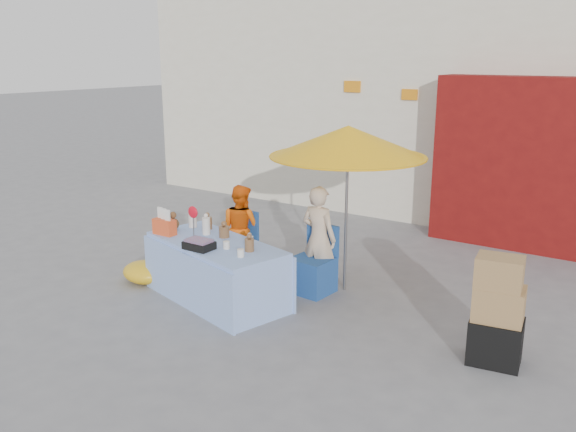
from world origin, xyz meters
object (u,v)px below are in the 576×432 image
Objects in this scene: market_table at (216,270)px; box_stack at (497,315)px; vendor_orange at (241,228)px; chair_right at (313,272)px; vendor_beige at (319,238)px; chair_left at (235,255)px; umbrella at (348,142)px.

box_stack is at bearing 20.41° from market_table.
market_table is 1.11m from vendor_orange.
vendor_beige reaches higher than chair_right.
box_stack is at bearing -4.09° from chair_left.
umbrella reaches higher than box_stack.
chair_right is at bearing 178.41° from vendor_orange.
box_stack is (2.43, -0.69, -0.17)m from vendor_beige.
chair_left is at bearing 10.67° from vendor_beige.
vendor_orange is (-0.41, 1.01, 0.23)m from market_table.
umbrella reaches higher than vendor_orange.
box_stack is at bearing 168.63° from vendor_beige.
vendor_orange is at bearing 178.41° from chair_right.
vendor_orange is 0.58× the size of umbrella.
vendor_orange is at bearing -174.47° from umbrella.
market_table is 2.44× the size of chair_left.
vendor_beige reaches higher than vendor_orange.
vendor_orange is 0.90× the size of vendor_beige.
vendor_beige is (0.84, 1.01, 0.29)m from market_table.
market_table reaches higher than box_stack.
vendor_beige reaches higher than box_stack.
vendor_beige is at bearing -175.46° from vendor_orange.
umbrella is (1.55, 0.28, 1.64)m from chair_left.
box_stack is (2.13, -0.84, -1.39)m from umbrella.
chair_right is 0.41× the size of umbrella.
chair_left is 0.41× the size of umbrella.
chair_left and chair_right have the same top height.
market_table is 1.22m from chair_right.
chair_right is at bearing 4.54° from chair_left.
market_table is 2.44× the size of chair_right.
vendor_beige reaches higher than market_table.
vendor_orange is at bearing 95.07° from chair_left.
chair_right is at bearing 61.07° from market_table.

